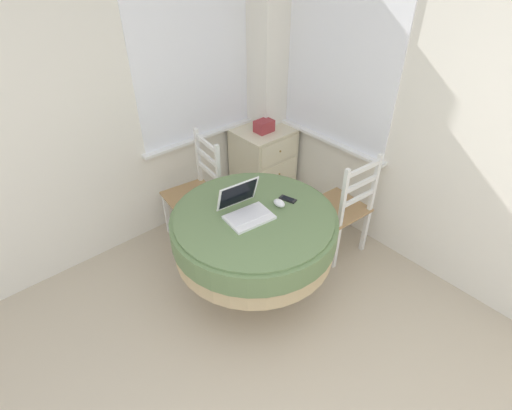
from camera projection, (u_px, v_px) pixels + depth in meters
The scene contains 9 objects.
corner_room_shell at pixel (257, 120), 2.66m from camera, with size 4.57×4.51×2.55m.
round_dining_table at pixel (254, 231), 2.79m from camera, with size 1.15×1.15×0.74m.
laptop at pixel (245, 209), 2.67m from camera, with size 0.34×0.32×0.22m.
computer_mouse at pixel (279, 203), 2.77m from camera, with size 0.06×0.09×0.05m.
cell_phone at pixel (288, 199), 2.84m from camera, with size 0.08×0.13×0.01m.
dining_chair_near_back_window at pixel (196, 193), 3.44m from camera, with size 0.46×0.46×0.94m.
dining_chair_near_right_window at pixel (342, 208), 3.26m from camera, with size 0.44×0.44×0.94m.
corner_cabinet at pixel (263, 164), 3.97m from camera, with size 0.54×0.48×0.76m.
storage_box at pixel (264, 126), 3.67m from camera, with size 0.17×0.12×0.11m.
Camera 1 is at (-0.31, -0.17, 2.38)m, focal length 28.00 mm.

